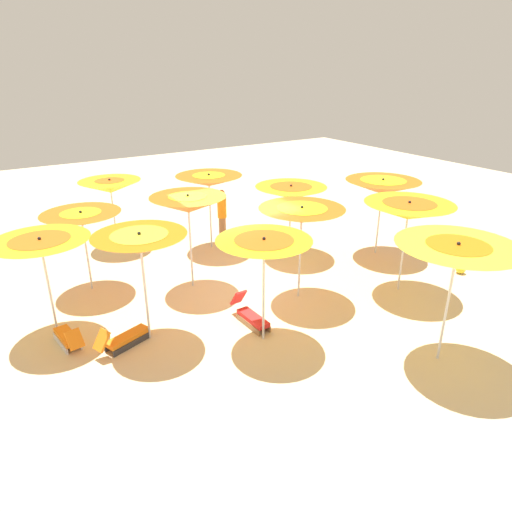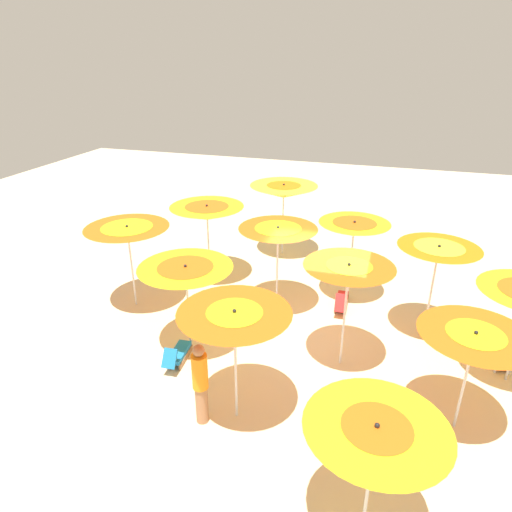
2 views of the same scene
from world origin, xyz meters
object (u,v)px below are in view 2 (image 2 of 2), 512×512
Objects in this scene: beach_umbrella_9 at (128,234)px; lounger_3 at (497,353)px; beach_umbrella_6 at (186,274)px; lounger_2 at (342,301)px; lounger_1 at (178,354)px; beach_umbrella_11 at (284,191)px; beachgoer_0 at (200,382)px; beach_umbrella_7 at (278,234)px; beach_umbrella_10 at (207,213)px; beach_umbrella_4 at (348,274)px; beach_umbrella_5 at (438,254)px; lounger_0 at (448,330)px; beach_umbrella_1 at (474,342)px; beach_umbrella_3 at (235,320)px; beach_ball at (150,262)px; beach_umbrella_0 at (375,438)px; beach_umbrella_8 at (354,229)px.

beach_umbrella_9 is 9.53m from lounger_3.
beach_umbrella_6 reaches higher than lounger_2.
beach_umbrella_6 reaches higher than lounger_1.
beach_umbrella_11 reaches higher than beachgoer_0.
beach_umbrella_11 is (0.76, -3.67, 0.08)m from beach_umbrella_7.
beach_umbrella_10 reaches higher than lounger_2.
lounger_3 is (-9.33, -0.22, -1.94)m from beach_umbrella_9.
beach_umbrella_11 is at bearing -133.25° from lounger_3.
beach_umbrella_5 is (-1.87, -1.81, -0.06)m from beach_umbrella_4.
lounger_0 is at bearing 169.73° from beach_umbrella_10.
lounger_2 is at bearing -54.98° from beach_umbrella_1.
beach_umbrella_1 is 4.19m from beach_umbrella_3.
beach_umbrella_9 reaches higher than lounger_1.
beach_umbrella_10 is at bearing -88.42° from beachgoer_0.
beach_umbrella_5 is 3.93m from beach_umbrella_7.
lounger_1 is 5.47m from beach_ball.
beach_umbrella_7 is 2.13× the size of lounger_1.
beach_umbrella_0 is at bearing 135.86° from beach_ball.
lounger_2 is at bearing -33.13° from lounger_0.
beach_umbrella_6 is 6.18m from beach_umbrella_11.
beach_umbrella_11 reaches higher than beach_umbrella_9.
beach_umbrella_10 is at bearing -34.47° from beach_umbrella_4.
lounger_1 is at bearing -69.81° from beachgoer_0.
beach_umbrella_7 is 1.01× the size of beach_umbrella_9.
lounger_3 is at bearing -178.64° from beach_umbrella_9.
beach_umbrella_4 is 3.18m from beach_umbrella_8.
beach_umbrella_4 is 1.05× the size of beach_umbrella_10.
lounger_3 is (-1.00, 0.66, -0.00)m from lounger_0.
beach_umbrella_7 is (4.40, -3.29, 0.24)m from beach_umbrella_1.
beach_umbrella_11 is 7.08m from lounger_1.
beach_umbrella_8 is at bearing -126.20° from lounger_3.
beach_umbrella_3 is at bearing 142.24° from beach_umbrella_9.
lounger_1 is 0.65× the size of beachgoer_0.
lounger_1 is (-2.31, 2.02, -1.93)m from beach_umbrella_9.
lounger_2 is 1.08× the size of lounger_3.
lounger_3 is at bearing 151.39° from beach_umbrella_8.
beach_umbrella_3 reaches higher than beach_umbrella_1.
lounger_0 is (-5.25, 3.82, -2.08)m from beach_umbrella_11.
beach_umbrella_4 is at bearing 170.74° from beach_umbrella_9.
beach_umbrella_10 is (4.53, -3.11, -0.11)m from beach_umbrella_4.
beach_umbrella_3 is at bearing 135.16° from beach_umbrella_6.
beach_umbrella_3 is 1.93× the size of lounger_2.
beach_umbrella_5 is 6.07m from beach_umbrella_11.
beach_umbrella_10 is (2.80, -5.38, -0.03)m from beach_umbrella_3.
beach_ball is (6.50, -0.88, -0.07)m from lounger_2.
beach_umbrella_4 is at bearing -172.60° from beach_umbrella_6.
beach_umbrella_4 reaches higher than beach_umbrella_9.
beach_umbrella_5 is 5.88m from beach_umbrella_6.
beach_umbrella_6 reaches higher than beachgoer_0.
beach_umbrella_3 reaches higher than beach_umbrella_0.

